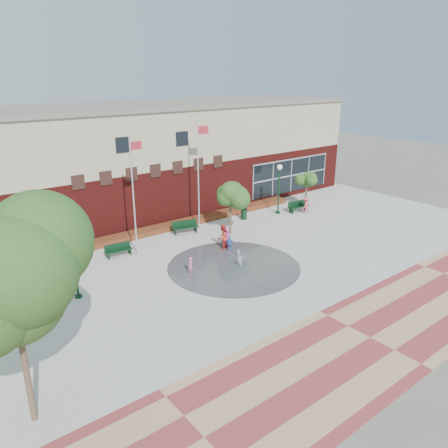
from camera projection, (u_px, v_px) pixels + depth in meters
ground at (266, 284)px, 25.45m from camera, size 120.00×120.00×0.00m
plaza_concrete at (224, 262)px, 28.42m from camera, size 46.00×18.00×0.01m
paver_band at (370, 338)px, 20.25m from camera, size 46.00×6.00×0.01m
splash_pad at (234, 267)px, 27.68m from camera, size 8.40×8.40×0.01m
library_building at (126, 160)px, 36.91m from camera, size 44.40×10.40×9.20m
flower_bed at (164, 230)px, 34.06m from camera, size 26.00×1.20×0.40m
flagpole_left at (134, 190)px, 28.14m from camera, size 0.94×0.18×8.01m
flagpole_right at (199, 170)px, 32.95m from camera, size 1.04×0.17×8.42m
lamp_left at (74, 256)px, 23.06m from camera, size 0.42×0.42×3.97m
lamp_right at (279, 183)px, 37.26m from camera, size 0.46×0.46×4.34m
bench_left at (119, 253)px, 29.09m from camera, size 1.84×0.64×0.91m
bench_mid at (185, 230)px, 33.30m from camera, size 2.05×1.03×0.99m
bench_right at (298, 208)px, 38.46m from camera, size 2.03×0.73×1.00m
trash_can at (244, 214)px, 36.49m from camera, size 0.55×0.55×0.90m
tree_big_left at (10, 278)px, 13.64m from camera, size 4.88×4.88×7.79m
tree_mid at (231, 193)px, 32.30m from camera, size 2.65×2.65×4.47m
tree_small_right at (307, 182)px, 38.87m from camera, size 1.98×1.98×3.39m
water_jet_a at (240, 267)px, 27.57m from camera, size 0.33×0.33×0.64m
water_jet_b at (238, 257)px, 29.10m from camera, size 0.22×0.22×0.49m
child_splash at (191, 266)px, 26.43m from camera, size 0.50×0.47×1.14m
adult_red at (223, 237)px, 30.11m from camera, size 1.06×0.94×1.83m
adult_pink at (227, 237)px, 30.67m from camera, size 0.74×0.54×1.41m
child_blue at (230, 244)px, 29.93m from camera, size 0.68×0.45×1.08m
person_bench at (306, 205)px, 37.94m from camera, size 1.07×0.83×1.47m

